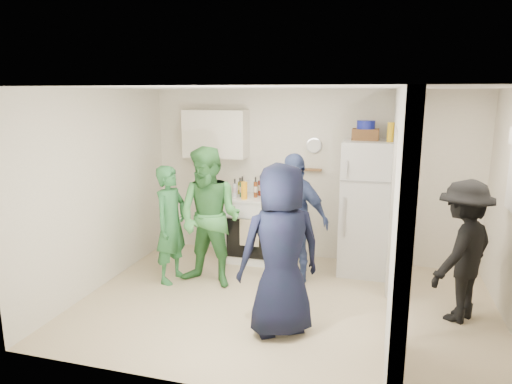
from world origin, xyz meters
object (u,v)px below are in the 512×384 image
(stove, at_px, (256,228))
(yellow_cup_stack_top, at_px, (391,132))
(person_green_left, at_px, (171,224))
(person_denim, at_px, (293,219))
(person_navy, at_px, (281,250))
(person_nook, at_px, (462,251))
(person_green_center, at_px, (210,218))
(fridge, at_px, (369,208))
(wicker_basket, at_px, (365,134))
(blue_bowl, at_px, (366,125))

(stove, height_order, yellow_cup_stack_top, yellow_cup_stack_top)
(person_green_left, relative_size, person_denim, 0.90)
(stove, relative_size, person_navy, 0.54)
(stove, relative_size, person_nook, 0.62)
(yellow_cup_stack_top, relative_size, person_green_center, 0.14)
(fridge, xyz_separation_m, person_green_left, (-2.46, -1.03, -0.14))
(stove, xyz_separation_m, wicker_basket, (1.51, 0.02, 1.42))
(person_green_center, relative_size, person_nook, 1.15)
(wicker_basket, distance_m, person_green_center, 2.35)
(wicker_basket, bearing_deg, stove, -179.24)
(fridge, bearing_deg, wicker_basket, 153.43)
(person_denim, bearing_deg, person_navy, -64.85)
(person_green_left, bearing_deg, stove, -27.61)
(wicker_basket, xyz_separation_m, yellow_cup_stack_top, (0.32, -0.15, 0.05))
(wicker_basket, relative_size, person_denim, 0.20)
(stove, bearing_deg, person_denim, -44.45)
(person_green_left, height_order, person_nook, person_nook)
(person_navy, bearing_deg, blue_bowl, -141.37)
(wicker_basket, height_order, person_denim, wicker_basket)
(wicker_basket, bearing_deg, fridge, -26.57)
(person_denim, bearing_deg, person_green_left, -145.81)
(yellow_cup_stack_top, height_order, person_navy, yellow_cup_stack_top)
(person_green_center, bearing_deg, fridge, 36.54)
(fridge, bearing_deg, person_green_center, -152.07)
(blue_bowl, bearing_deg, person_navy, -109.26)
(person_green_center, bearing_deg, person_nook, 6.22)
(wicker_basket, bearing_deg, person_green_center, -149.61)
(stove, bearing_deg, person_green_center, -107.03)
(person_green_center, bearing_deg, wicker_basket, 39.00)
(stove, distance_m, person_nook, 2.90)
(wicker_basket, bearing_deg, person_green_left, -155.37)
(fridge, distance_m, blue_bowl, 1.12)
(fridge, xyz_separation_m, person_denim, (-0.93, -0.63, -0.06))
(person_green_center, xyz_separation_m, person_nook, (2.95, -0.12, -0.12))
(yellow_cup_stack_top, relative_size, person_denim, 0.15)
(person_navy, bearing_deg, stove, -100.02)
(fridge, relative_size, person_nook, 1.17)
(yellow_cup_stack_top, relative_size, person_navy, 0.14)
(fridge, xyz_separation_m, person_navy, (-0.80, -1.96, -0.02))
(person_green_left, relative_size, person_green_center, 0.86)
(person_denim, height_order, person_nook, person_denim)
(yellow_cup_stack_top, xyz_separation_m, person_green_center, (-2.15, -0.92, -1.05))
(stove, xyz_separation_m, person_green_left, (-0.86, -1.06, 0.29))
(wicker_basket, xyz_separation_m, person_navy, (-0.70, -2.01, -1.01))
(person_green_center, height_order, person_denim, person_green_center)
(stove, distance_m, fridge, 1.66)
(yellow_cup_stack_top, distance_m, person_green_left, 3.07)
(fridge, xyz_separation_m, yellow_cup_stack_top, (0.22, -0.10, 1.04))
(fridge, distance_m, person_green_left, 2.67)
(yellow_cup_stack_top, distance_m, person_navy, 2.37)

